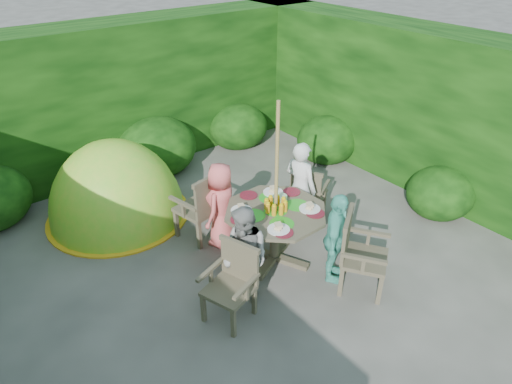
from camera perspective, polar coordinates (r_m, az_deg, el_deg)
ground at (r=5.86m, az=-1.84°, el=-10.79°), size 60.00×60.00×0.00m
hedge_enclosure at (r=6.12m, az=-9.49°, el=4.81°), size 9.00×9.00×2.50m
patio_table at (r=5.79m, az=2.46°, el=-3.27°), size 1.76×1.76×0.93m
parasol_pole at (r=5.54m, az=2.55°, el=0.56°), size 0.06×0.06×2.20m
garden_chair_right at (r=6.75m, az=6.50°, el=-0.08°), size 0.63×0.65×0.84m
garden_chair_left at (r=5.12m, az=-2.94°, el=-11.12°), size 0.61×0.65×0.88m
garden_chair_back at (r=6.30m, az=-6.67°, el=-1.69°), size 0.69×0.64×0.99m
garden_chair_front at (r=5.57m, az=12.66°, el=-7.35°), size 0.77×0.75×0.97m
child_right at (r=6.39m, az=5.54°, el=0.53°), size 0.42×0.55×1.37m
child_left at (r=5.23m, az=-1.38°, el=-7.97°), size 0.54×0.66×1.23m
child_back at (r=6.13m, az=-4.33°, el=-1.66°), size 0.71×0.62×1.22m
child_front at (r=5.58m, az=9.90°, el=-5.77°), size 0.74×0.66×1.21m
dome_tent at (r=7.31m, az=-16.64°, el=-2.85°), size 2.28×2.28×2.43m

